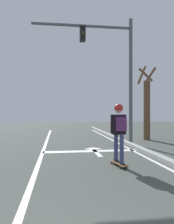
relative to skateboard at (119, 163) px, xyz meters
The scene contains 10 objects.
lane_line_center 2.69m from the skateboard, 142.10° to the left, with size 0.12×20.00×0.01m, color white.
lane_line_curbside 2.02m from the skateboard, 55.08° to the left, with size 0.12×20.00×0.01m, color white.
stop_bar 2.31m from the skateboard, 100.24° to the left, with size 3.43×0.40×0.01m, color white.
lane_arrow_stem 1.92m from the skateboard, 97.15° to the left, with size 0.16×1.40×0.01m, color white.
lane_arrow_head 2.76m from the skateboard, 94.95° to the left, with size 0.56×0.44×0.01m, color white.
curb_strip 2.17m from the skateboard, 49.66° to the left, with size 0.24×24.00×0.14m, color #9AA095.
skateboard is the anchor object (origin of this frame).
skater 0.99m from the skateboard, 81.08° to the right, with size 0.43×0.60×1.56m.
traffic_signal_mast 5.30m from the skateboard, 79.32° to the left, with size 4.40×0.34×5.57m.
roadside_tree 6.17m from the skateboard, 60.10° to the left, with size 1.01×1.01×3.90m.
Camera 1 is at (0.10, -1.30, 1.43)m, focal length 35.25 mm.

